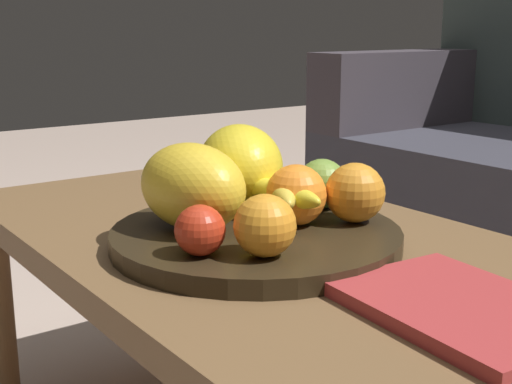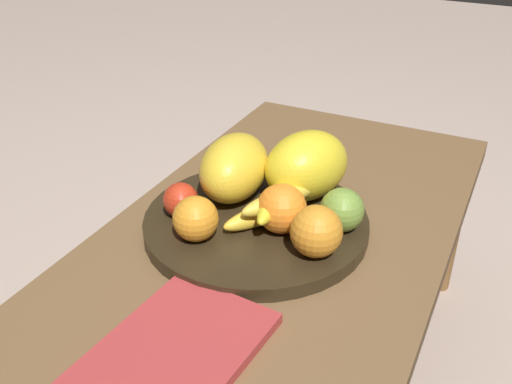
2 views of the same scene
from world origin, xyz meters
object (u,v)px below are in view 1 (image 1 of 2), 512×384
object	(u,v)px
melon_smaller_beside	(240,166)
apple_front	(200,230)
fruit_bowl	(256,237)
banana_bunch	(275,204)
orange_front	(265,226)
orange_right	(355,193)
magazine	(464,307)
orange_left	(296,195)
apple_left	(321,183)
melon_large_front	(192,186)
coffee_table	(264,268)

from	to	relation	value
melon_smaller_beside	apple_front	size ratio (longest dim) A/B	2.72
fruit_bowl	banana_bunch	distance (m)	0.05
orange_front	orange_right	distance (m)	0.19
fruit_bowl	orange_front	bearing A→B (deg)	-30.81
apple_front	magazine	world-z (taller)	apple_front
melon_smaller_beside	banana_bunch	bearing A→B (deg)	-10.38
orange_left	orange_right	distance (m)	0.08
apple_front	magazine	distance (m)	0.31
apple_left	melon_large_front	bearing A→B (deg)	-94.43
orange_left	apple_left	bearing A→B (deg)	119.50
magazine	apple_front	bearing A→B (deg)	-144.07
orange_right	magazine	distance (m)	0.28
orange_left	fruit_bowl	bearing A→B (deg)	-106.72
orange_right	apple_left	distance (m)	0.09
orange_left	apple_left	xyz separation A→B (m)	(-0.05, 0.09, -0.00)
orange_front	apple_left	xyz separation A→B (m)	(-0.13, 0.20, -0.00)
orange_left	banana_bunch	distance (m)	0.03
magazine	melon_smaller_beside	bearing A→B (deg)	-176.65
fruit_bowl	orange_left	bearing A→B (deg)	73.28
coffee_table	fruit_bowl	size ratio (longest dim) A/B	2.69
melon_large_front	banana_bunch	xyz separation A→B (m)	(0.05, 0.10, -0.03)
apple_left	orange_left	bearing A→B (deg)	-60.50
banana_bunch	orange_front	bearing A→B (deg)	-42.74
banana_bunch	apple_left	bearing A→B (deg)	108.32
banana_bunch	fruit_bowl	bearing A→B (deg)	-99.65
coffee_table	banana_bunch	distance (m)	0.11
coffee_table	banana_bunch	bearing A→B (deg)	-12.84
fruit_bowl	orange_right	distance (m)	0.15
orange_left	orange_right	xyz separation A→B (m)	(0.04, 0.07, -0.00)
coffee_table	melon_smaller_beside	xyz separation A→B (m)	(-0.08, 0.01, 0.13)
melon_large_front	orange_left	world-z (taller)	melon_large_front
melon_smaller_beside	orange_front	bearing A→B (deg)	-27.66
melon_large_front	orange_front	world-z (taller)	melon_large_front
orange_right	magazine	size ratio (longest dim) A/B	0.33
melon_large_front	apple_left	bearing A→B (deg)	85.57
orange_front	apple_left	bearing A→B (deg)	123.28
melon_large_front	coffee_table	bearing A→B (deg)	79.63
orange_front	apple_front	size ratio (longest dim) A/B	1.22
apple_front	apple_left	bearing A→B (deg)	107.92
orange_front	banana_bunch	size ratio (longest dim) A/B	0.46
apple_front	magazine	size ratio (longest dim) A/B	0.24
coffee_table	apple_left	world-z (taller)	apple_left
fruit_bowl	orange_front	xyz separation A→B (m)	(0.10, -0.06, 0.05)
melon_smaller_beside	orange_front	xyz separation A→B (m)	(0.20, -0.11, -0.02)
orange_left	magazine	bearing A→B (deg)	-3.24
apple_left	banana_bunch	bearing A→B (deg)	-71.68
fruit_bowl	orange_left	xyz separation A→B (m)	(0.02, 0.05, 0.05)
melon_smaller_beside	orange_left	distance (m)	0.12
orange_left	orange_right	bearing A→B (deg)	63.82
coffee_table	melon_smaller_beside	world-z (taller)	melon_smaller_beside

